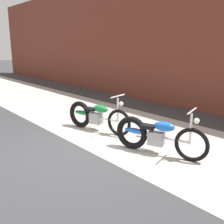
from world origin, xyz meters
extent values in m
plane|color=#38383A|center=(0.00, 0.00, 0.00)|extent=(80.00, 80.00, 0.00)
cube|color=#B2ADA3|center=(0.00, 1.75, 0.00)|extent=(36.00, 3.50, 0.01)
cube|color=brown|center=(0.00, 5.20, 2.57)|extent=(36.00, 0.50, 5.14)
torus|color=black|center=(-0.31, 1.18, 0.34)|extent=(0.68, 0.25, 0.68)
torus|color=black|center=(-1.57, 0.84, 0.36)|extent=(0.74, 0.31, 0.73)
cylinder|color=silver|center=(-0.94, 1.01, 0.38)|extent=(1.21, 0.37, 0.06)
cube|color=#99999E|center=(-1.02, 0.99, 0.34)|extent=(0.37, 0.29, 0.28)
ellipsoid|color=#197A38|center=(-0.86, 1.03, 0.62)|extent=(0.47, 0.30, 0.20)
ellipsoid|color=#197A38|center=(-1.52, 0.86, 0.42)|extent=(0.47, 0.29, 0.10)
cube|color=black|center=(-1.21, 0.94, 0.56)|extent=(0.32, 0.26, 0.08)
cylinder|color=silver|center=(-0.35, 1.17, 0.65)|extent=(0.05, 0.05, 0.62)
cylinder|color=silver|center=(-0.35, 1.17, 1.01)|extent=(0.18, 0.57, 0.03)
sphere|color=white|center=(-0.25, 1.19, 0.83)|extent=(0.11, 0.11, 0.11)
cylinder|color=silver|center=(-1.29, 1.07, 0.26)|extent=(0.55, 0.20, 0.06)
torus|color=black|center=(1.74, 1.24, 0.34)|extent=(0.67, 0.30, 0.68)
torus|color=black|center=(0.51, 0.82, 0.36)|extent=(0.73, 0.36, 0.73)
cylinder|color=silver|center=(1.13, 1.03, 0.38)|extent=(1.19, 0.45, 0.06)
cube|color=#99999E|center=(1.05, 1.01, 0.34)|extent=(0.37, 0.31, 0.28)
ellipsoid|color=blue|center=(1.20, 1.06, 0.62)|extent=(0.48, 0.32, 0.20)
ellipsoid|color=blue|center=(0.56, 0.84, 0.42)|extent=(0.47, 0.31, 0.10)
cube|color=black|center=(0.86, 0.94, 0.56)|extent=(0.33, 0.28, 0.08)
cylinder|color=silver|center=(1.71, 1.23, 0.65)|extent=(0.06, 0.06, 0.62)
cylinder|color=silver|center=(1.71, 1.23, 1.01)|extent=(0.22, 0.56, 0.03)
sphere|color=white|center=(1.80, 1.26, 0.83)|extent=(0.11, 0.11, 0.11)
cylinder|color=silver|center=(0.78, 1.07, 0.26)|extent=(0.54, 0.24, 0.06)
camera|label=1|loc=(4.52, -3.06, 2.19)|focal=43.11mm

